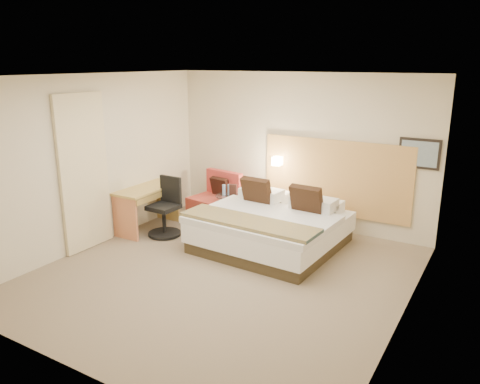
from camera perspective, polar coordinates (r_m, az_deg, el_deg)
The scene contains 20 objects.
floor at distance 6.65m, azimuth -2.05°, elevation -10.05°, with size 4.80×5.00×0.02m, color #776650.
ceiling at distance 5.99m, azimuth -2.31°, elevation 14.08°, with size 4.80×5.00×0.02m, color silver.
wall_back at distance 8.35m, azimuth 7.21°, elevation 5.04°, with size 4.80×0.02×2.70m, color beige.
wall_front at distance 4.39m, azimuth -20.27°, elevation -5.71°, with size 4.80×0.02×2.70m, color beige.
wall_left at distance 7.73m, azimuth -17.42°, elevation 3.57°, with size 0.02×5.00×2.70m, color beige.
wall_right at distance 5.32m, azimuth 20.22°, elevation -1.98°, with size 0.02×5.00×2.70m, color beige.
headboard_panel at distance 8.15m, azimuth 11.51°, elevation 1.71°, with size 2.60×0.04×1.30m, color tan.
art_frame at distance 7.73m, azimuth 21.02°, elevation 4.40°, with size 0.62×0.03×0.47m, color black.
art_canvas at distance 7.72m, azimuth 21.00°, elevation 4.37°, with size 0.54×0.01×0.39m, color slate.
lamp_arm at distance 8.45m, azimuth 4.74°, elevation 3.86°, with size 0.02×0.02×0.12m, color silver.
lamp_shade at distance 8.40m, azimuth 4.56°, elevation 3.79°, with size 0.15×0.15×0.15m, color #FFEDC6.
curtain at distance 7.56m, azimuth -18.48°, elevation 2.21°, with size 0.06×0.90×2.42m, color beige.
bottle_a at distance 8.41m, azimuth -1.98°, elevation 0.27°, with size 0.06×0.06×0.20m, color #8BA7D7.
bottle_b at distance 8.43m, azimuth -1.33°, elevation 0.30°, with size 0.06×0.06×0.20m, color #82A6C9.
menu_folder at distance 8.35m, azimuth -0.87°, elevation 0.22°, with size 0.13×0.05×0.21m, color #391C17.
bed at distance 7.48m, azimuth 3.88°, elevation -4.23°, with size 2.19×2.14×1.02m.
lounge_chair at distance 8.84m, azimuth -2.88°, elevation -0.97°, with size 0.91×0.83×0.86m.
side_table at distance 8.48m, azimuth -1.35°, elevation -1.98°, with size 0.61×0.61×0.54m.
desk at distance 8.30m, azimuth -11.15°, elevation -0.53°, with size 0.58×1.23×0.76m.
desk_chair at distance 8.04m, azimuth -9.03°, elevation -2.40°, with size 0.57×0.57×0.99m.
Camera 1 is at (3.25, -5.03, 2.88)m, focal length 35.00 mm.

